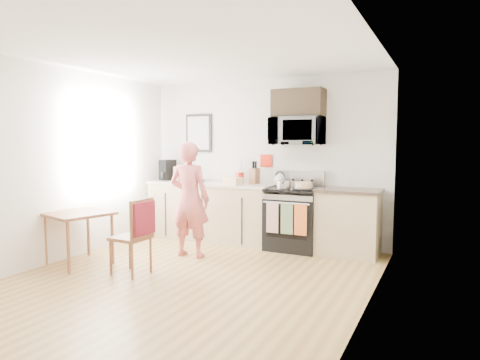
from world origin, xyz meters
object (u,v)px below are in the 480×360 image
at_px(chair, 139,227).
at_px(dining_table, 78,218).
at_px(person, 190,199).
at_px(microwave, 297,131).
at_px(range, 294,220).
at_px(cake, 303,186).

bearing_deg(chair, dining_table, 179.10).
relative_size(person, chair, 1.73).
distance_m(microwave, person, 1.89).
bearing_deg(microwave, range, -89.94).
bearing_deg(range, microwave, 90.06).
bearing_deg(cake, chair, -126.92).
bearing_deg(cake, person, -146.92).
bearing_deg(dining_table, chair, -2.45).
distance_m(chair, cake, 2.40).
distance_m(dining_table, cake, 3.10).
distance_m(microwave, chair, 2.73).
height_order(dining_table, cake, cake).
xyz_separation_m(range, microwave, (-0.00, 0.10, 1.32)).
bearing_deg(range, dining_table, -138.74).
height_order(range, dining_table, range).
xyz_separation_m(range, dining_table, (-2.27, -1.99, 0.17)).
height_order(microwave, person, microwave).
distance_m(range, cake, 0.58).
distance_m(dining_table, chair, 1.03).
relative_size(microwave, dining_table, 0.97).
distance_m(person, cake, 1.63).
bearing_deg(cake, microwave, 127.15).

